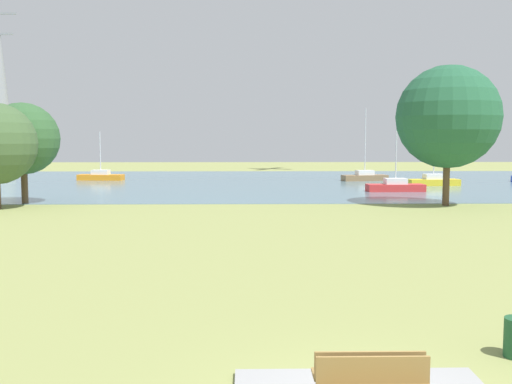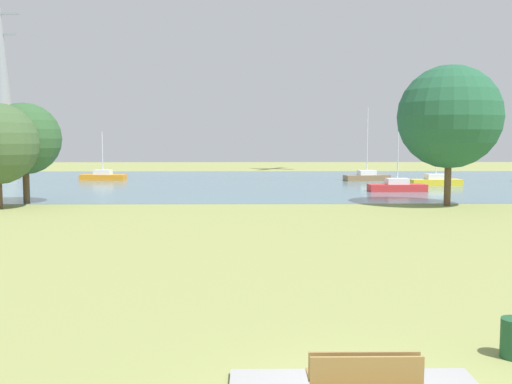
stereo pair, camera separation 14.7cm
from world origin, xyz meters
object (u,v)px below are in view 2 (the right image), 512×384
at_px(bench_facing_water, 362,379).
at_px(electricity_pylon, 0,72).
at_px(tree_mid_shore, 25,139).
at_px(sailboat_red, 397,186).
at_px(sailboat_yellow, 435,181).
at_px(tree_west_far, 450,117).
at_px(sailboat_orange, 103,176).
at_px(sailboat_brown, 367,176).

distance_m(bench_facing_water, electricity_pylon, 90.52).
xyz_separation_m(bench_facing_water, tree_mid_shore, (-17.10, 30.36, 3.95)).
height_order(bench_facing_water, sailboat_red, sailboat_red).
xyz_separation_m(bench_facing_water, sailboat_yellow, (15.79, 45.03, -0.00)).
height_order(bench_facing_water, sailboat_yellow, sailboat_yellow).
bearing_deg(sailboat_yellow, sailboat_red, -130.76).
bearing_deg(sailboat_red, tree_mid_shore, -162.64).
distance_m(bench_facing_water, sailboat_yellow, 47.72).
xyz_separation_m(tree_mid_shore, tree_west_far, (28.39, -1.64, 1.43)).
relative_size(sailboat_yellow, sailboat_red, 1.44).
distance_m(bench_facing_water, sailboat_red, 40.44).
distance_m(sailboat_orange, sailboat_yellow, 34.24).
xyz_separation_m(sailboat_orange, sailboat_brown, (28.14, -1.29, 0.03)).
xyz_separation_m(bench_facing_water, sailboat_brown, (10.60, 51.56, 0.00)).
distance_m(sailboat_yellow, tree_mid_shore, 36.23).
bearing_deg(sailboat_orange, bench_facing_water, -71.63).
relative_size(bench_facing_water, sailboat_orange, 0.35).
bearing_deg(tree_mid_shore, sailboat_brown, 37.43).
height_order(sailboat_red, tree_mid_shore, tree_mid_shore).
relative_size(tree_west_far, electricity_pylon, 0.32).
bearing_deg(sailboat_brown, sailboat_orange, 177.38).
distance_m(bench_facing_water, tree_mid_shore, 35.07).
xyz_separation_m(sailboat_brown, tree_west_far, (0.69, -22.84, 5.38)).
xyz_separation_m(sailboat_yellow, sailboat_red, (-5.18, -6.01, -0.02)).
bearing_deg(electricity_pylon, tree_mid_shore, -65.65).
bearing_deg(tree_west_far, bench_facing_water, -111.45).
distance_m(sailboat_red, tree_mid_shore, 29.30).
height_order(tree_mid_shore, electricity_pylon, electricity_pylon).
bearing_deg(bench_facing_water, electricity_pylon, 116.31).
relative_size(sailboat_orange, sailboat_yellow, 0.70).
distance_m(sailboat_orange, sailboat_brown, 28.17).
bearing_deg(electricity_pylon, sailboat_red, -39.31).
height_order(sailboat_yellow, tree_west_far, tree_west_far).
height_order(tree_west_far, electricity_pylon, electricity_pylon).
xyz_separation_m(bench_facing_water, electricity_pylon, (-39.64, 80.16, 14.06)).
distance_m(bench_facing_water, tree_west_far, 31.32).
relative_size(sailboat_orange, sailboat_red, 1.00).
distance_m(sailboat_orange, tree_west_far, 37.98).
relative_size(bench_facing_water, sailboat_brown, 0.23).
bearing_deg(sailboat_red, electricity_pylon, 140.69).
height_order(bench_facing_water, tree_mid_shore, tree_mid_shore).
bearing_deg(sailboat_brown, bench_facing_water, -101.61).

